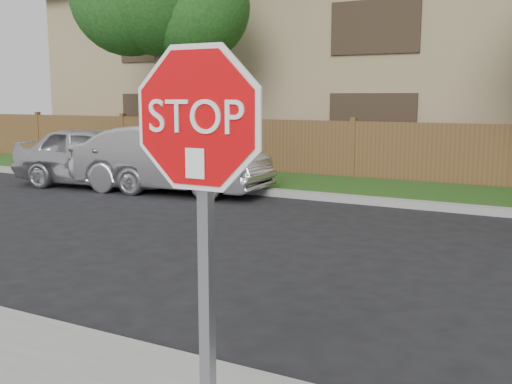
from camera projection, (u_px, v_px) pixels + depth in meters
The scene contains 5 objects.
far_curb at pixel (493, 211), 11.49m from camera, with size 70.00×0.30×0.15m, color gray.
grass_strip at pixel (503, 199), 12.93m from camera, with size 70.00×3.00×0.12m, color #1E4714.
stop_sign at pixel (200, 183), 2.99m from camera, with size 1.01×0.13×2.55m.
sedan_far_left at pixel (100, 156), 14.96m from camera, with size 1.83×4.54×1.55m, color silver.
sedan_left at pixel (171, 160), 14.09m from camera, with size 1.66×4.76×1.57m, color #AEADB2.
Camera 1 is at (1.42, -3.94, 2.26)m, focal length 42.00 mm.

